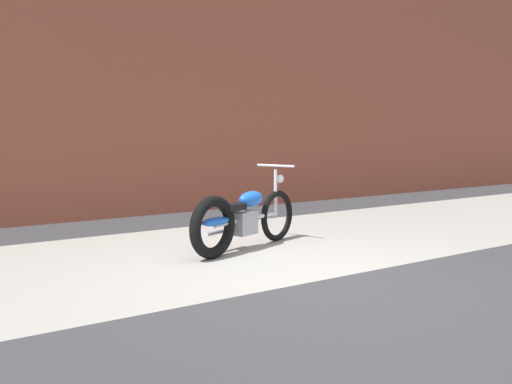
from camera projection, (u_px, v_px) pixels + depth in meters
ground_plane at (320, 281)px, 5.35m from camera, size 80.00×80.00×0.00m
sidewalk_slab at (229, 249)px, 6.80m from camera, size 36.00×3.50×0.01m
brick_building_wall at (125, 49)px, 9.36m from camera, size 36.00×0.50×5.75m
motorcycle_blue at (239, 219)px, 6.64m from camera, size 1.92×0.90×1.03m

